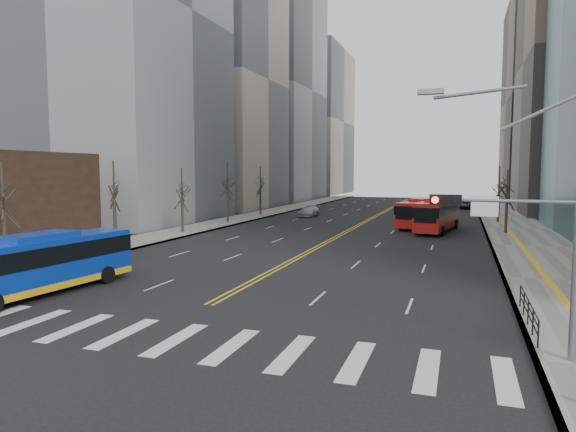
# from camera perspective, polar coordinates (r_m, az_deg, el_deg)

# --- Properties ---
(ground) EXTENTS (220.00, 220.00, 0.00)m
(ground) POSITION_cam_1_polar(r_m,az_deg,el_deg) (21.52, -15.13, -12.79)
(ground) COLOR black
(sidewalk_right) EXTENTS (7.00, 130.00, 0.15)m
(sidewalk_right) POSITION_cam_1_polar(r_m,az_deg,el_deg) (62.59, 24.05, -1.29)
(sidewalk_right) COLOR gray
(sidewalk_right) RESTS_ON ground
(sidewalk_left) EXTENTS (5.00, 130.00, 0.15)m
(sidewalk_left) POSITION_cam_1_polar(r_m,az_deg,el_deg) (68.31, -5.64, -0.37)
(sidewalk_left) COLOR gray
(sidewalk_left) RESTS_ON ground
(crosswalk) EXTENTS (26.70, 4.00, 0.01)m
(crosswalk) POSITION_cam_1_polar(r_m,az_deg,el_deg) (21.52, -15.13, -12.78)
(crosswalk) COLOR silver
(crosswalk) RESTS_ON ground
(centerline) EXTENTS (0.55, 100.00, 0.01)m
(centerline) POSITION_cam_1_polar(r_m,az_deg,el_deg) (73.17, 9.53, -0.11)
(centerline) COLOR gold
(centerline) RESTS_ON ground
(office_towers) EXTENTS (83.00, 134.00, 58.00)m
(office_towers) POSITION_cam_1_polar(r_m,az_deg,el_deg) (87.96, 11.31, 16.39)
(office_towers) COLOR gray
(office_towers) RESTS_ON ground
(signal_mast) EXTENTS (5.37, 0.37, 9.39)m
(signal_mast) POSITION_cam_1_polar(r_m,az_deg,el_deg) (19.17, 25.34, -0.45)
(signal_mast) COLOR gray
(signal_mast) RESTS_ON ground
(pedestrian_railing) EXTENTS (0.06, 6.06, 1.02)m
(pedestrian_railing) POSITION_cam_1_polar(r_m,az_deg,el_deg) (23.83, 25.14, -9.29)
(pedestrian_railing) COLOR black
(pedestrian_railing) RESTS_ON sidewalk_right
(street_trees) EXTENTS (35.20, 47.20, 7.60)m
(street_trees) POSITION_cam_1_polar(r_m,az_deg,el_deg) (54.83, -1.28, 3.34)
(street_trees) COLOR black
(street_trees) RESTS_ON ground
(blue_bus) EXTENTS (3.48, 11.32, 3.27)m
(blue_bus) POSITION_cam_1_polar(r_m,az_deg,el_deg) (29.94, -25.87, -4.71)
(blue_bus) COLOR #0B34B1
(blue_bus) RESTS_ON ground
(red_bus_near) EXTENTS (4.43, 11.58, 3.58)m
(red_bus_near) POSITION_cam_1_polar(r_m,az_deg,el_deg) (57.29, 16.29, 0.33)
(red_bus_near) COLOR red
(red_bus_near) RESTS_ON ground
(red_bus_far) EXTENTS (5.29, 10.84, 3.37)m
(red_bus_far) POSITION_cam_1_polar(r_m,az_deg,el_deg) (60.69, 14.70, 0.51)
(red_bus_far) COLOR red
(red_bus_far) RESTS_ON ground
(car_white) EXTENTS (1.82, 4.85, 1.58)m
(car_white) POSITION_cam_1_polar(r_m,az_deg,el_deg) (37.09, -20.70, -4.17)
(car_white) COLOR white
(car_white) RESTS_ON ground
(car_dark_mid) EXTENTS (2.64, 3.89, 1.23)m
(car_dark_mid) POSITION_cam_1_polar(r_m,az_deg,el_deg) (66.57, 16.41, -0.23)
(car_dark_mid) COLOR black
(car_dark_mid) RESTS_ON ground
(car_silver) EXTENTS (2.16, 5.16, 1.49)m
(car_silver) POSITION_cam_1_polar(r_m,az_deg,el_deg) (73.06, 2.36, 0.53)
(car_silver) COLOR #AEAEB3
(car_silver) RESTS_ON ground
(car_dark_far) EXTENTS (2.92, 5.19, 1.37)m
(car_dark_far) POSITION_cam_1_polar(r_m,az_deg,el_deg) (92.89, 19.23, 1.19)
(car_dark_far) COLOR black
(car_dark_far) RESTS_ON ground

